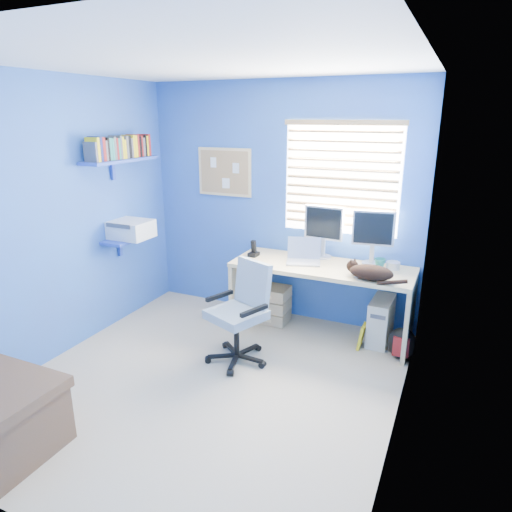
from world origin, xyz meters
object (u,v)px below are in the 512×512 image
at_px(cat, 371,273).
at_px(laptop, 304,252).
at_px(tower_pc, 381,321).
at_px(desk, 321,300).
at_px(office_chair, 240,325).

bearing_deg(cat, laptop, -174.35).
bearing_deg(tower_pc, laptop, -171.89).
distance_m(desk, office_chair, 0.94).
relative_size(laptop, office_chair, 0.36).
height_order(laptop, tower_pc, laptop).
xyz_separation_m(laptop, cat, (0.71, -0.22, -0.04)).
relative_size(desk, cat, 4.54).
bearing_deg(office_chair, tower_pc, 38.18).
distance_m(cat, office_chair, 1.26).
height_order(cat, office_chair, office_chair).
relative_size(desk, office_chair, 1.94).
bearing_deg(laptop, office_chair, -129.27).
xyz_separation_m(cat, tower_pc, (0.08, 0.31, -0.58)).
distance_m(desk, tower_pc, 0.62).
relative_size(desk, laptop, 5.33).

